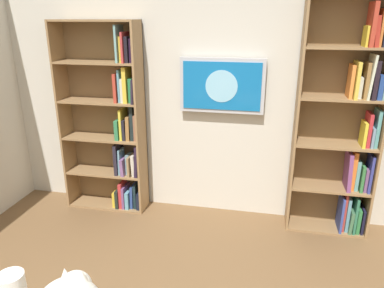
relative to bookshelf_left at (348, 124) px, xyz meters
name	(u,v)px	position (x,y,z in m)	size (l,w,h in m)	color
wall_back	(215,86)	(1.24, -0.17, 0.28)	(4.52, 0.06, 2.70)	beige
bookshelf_left	(348,124)	(0.00, 0.00, 0.00)	(0.75, 0.28, 2.20)	#937047
bookshelf_right	(113,125)	(2.29, 0.00, -0.14)	(0.86, 0.28, 1.98)	#937047
wall_mounted_tv	(222,86)	(1.17, -0.08, 0.30)	(0.82, 0.07, 0.53)	#B7B7BC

